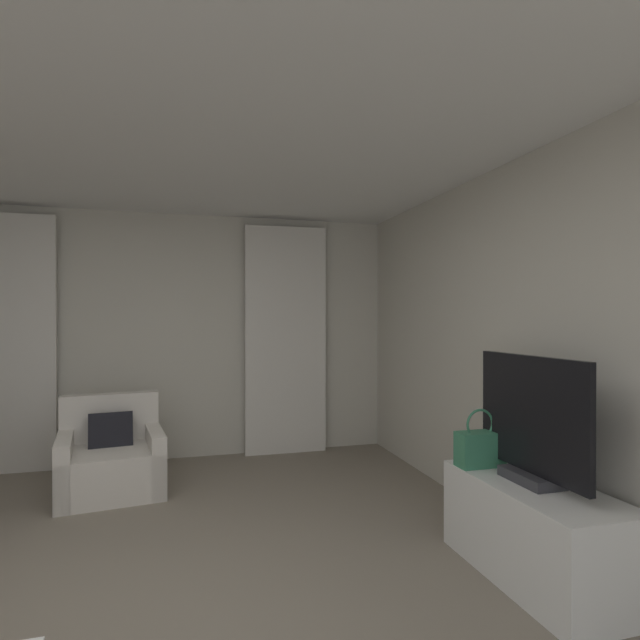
{
  "coord_description": "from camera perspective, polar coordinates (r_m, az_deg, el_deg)",
  "views": [
    {
      "loc": [
        0.25,
        -2.57,
        1.49
      ],
      "look_at": [
        1.32,
        1.28,
        1.48
      ],
      "focal_mm": 28.33,
      "sensor_mm": 36.0,
      "label": 1
    }
  ],
  "objects": [
    {
      "name": "armchair",
      "position": [
        4.84,
        -22.54,
        -14.49
      ],
      "size": [
        0.93,
        0.9,
        0.8
      ],
      "color": "silver",
      "rests_on": "ground"
    },
    {
      "name": "tv_flatscreen",
      "position": [
        3.21,
        22.75,
        -10.73
      ],
      "size": [
        0.2,
        0.9,
        0.73
      ],
      "color": "#333338",
      "rests_on": "tv_console"
    },
    {
      "name": "curtain_left_panel",
      "position": [
        5.71,
        -32.04,
        -2.23
      ],
      "size": [
        0.9,
        0.06,
        2.5
      ],
      "color": "silver",
      "rests_on": "ground"
    },
    {
      "name": "tv_console",
      "position": [
        3.36,
        23.07,
        -21.12
      ],
      "size": [
        0.52,
        1.14,
        0.54
      ],
      "color": "white",
      "rests_on": "ground"
    },
    {
      "name": "wall_right",
      "position": [
        3.44,
        26.06,
        -3.0
      ],
      "size": [
        0.06,
        6.12,
        2.6
      ],
      "color": "beige",
      "rests_on": "ground"
    },
    {
      "name": "wall_window",
      "position": [
        5.61,
        -18.05,
        -1.74
      ],
      "size": [
        5.12,
        0.06,
        2.6
      ],
      "color": "beige",
      "rests_on": "ground"
    },
    {
      "name": "handbag_primary",
      "position": [
        3.48,
        17.62,
        -13.56
      ],
      "size": [
        0.3,
        0.14,
        0.37
      ],
      "color": "#387F5B",
      "rests_on": "tv_console"
    },
    {
      "name": "curtain_right_panel",
      "position": [
        5.59,
        -3.88,
        -2.25
      ],
      "size": [
        0.9,
        0.06,
        2.5
      ],
      "color": "silver",
      "rests_on": "ground"
    },
    {
      "name": "ceiling",
      "position": [
        2.82,
        -21.11,
        23.98
      ],
      "size": [
        5.12,
        6.12,
        0.06
      ],
      "primitive_type": "cube",
      "color": "white",
      "rests_on": "wall_left"
    },
    {
      "name": "ground_plane",
      "position": [
        2.98,
        -21.01,
        -29.81
      ],
      "size": [
        12.0,
        12.0,
        0.0
      ],
      "primitive_type": "plane",
      "color": "gray"
    }
  ]
}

